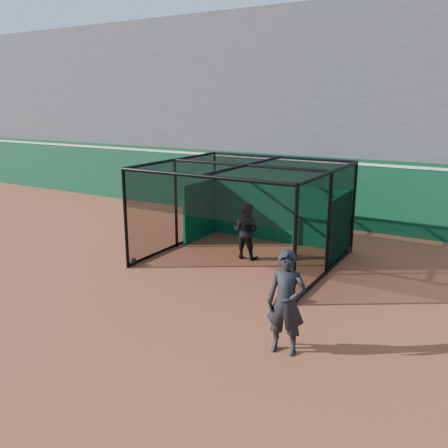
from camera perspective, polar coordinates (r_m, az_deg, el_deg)
The scene contains 6 objects.
ground at distance 11.11m, azimuth -6.83°, elevation -9.04°, with size 120.00×120.00×0.00m, color brown.
outfield_wall at distance 17.96m, azimuth 9.71°, elevation 4.27°, with size 50.00×0.50×2.50m.
grandstand at distance 21.25m, azimuth 13.88°, elevation 14.27°, with size 50.00×7.85×8.95m.
batting_cage at distance 13.37m, azimuth 2.63°, elevation 1.27°, with size 4.94×4.62×2.72m.
batter at distance 13.65m, azimuth 2.65°, elevation -0.82°, with size 0.79×0.62×1.63m, color black.
on_deck_player at distance 8.59m, azimuth 7.47°, elevation -9.36°, with size 0.77×0.57×1.93m.
Camera 1 is at (6.27, -8.04, 4.42)m, focal length 38.00 mm.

